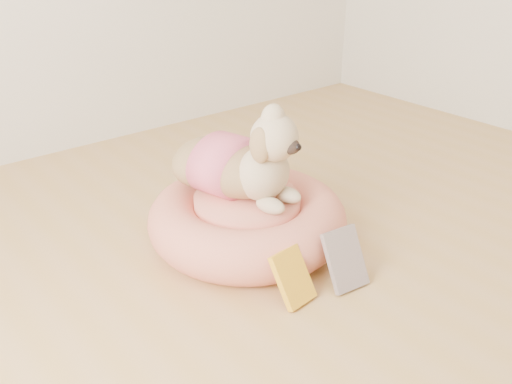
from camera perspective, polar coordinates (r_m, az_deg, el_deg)
pet_bed at (r=2.08m, az=-0.87°, el=-2.74°), size 0.72×0.72×0.19m
dog at (r=1.97m, az=-1.62°, el=4.56°), size 0.45×0.57×0.37m
book_yellow at (r=1.78m, az=3.70°, el=-8.51°), size 0.13×0.12×0.16m
book_white at (r=1.86m, az=8.90°, el=-6.64°), size 0.14×0.13×0.18m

